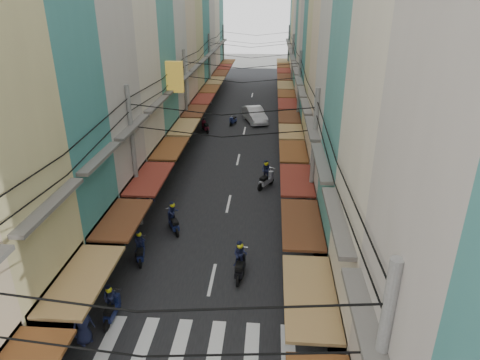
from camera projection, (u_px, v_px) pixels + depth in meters
The scene contains 15 objects.
ground at pixel (217, 256), 22.20m from camera, with size 160.00×160.00×0.00m, color slate.
road at pixel (243, 137), 40.45m from camera, with size 10.00×80.00×0.02m, color black.
sidewalk_left at pixel (175, 135), 40.88m from camera, with size 3.00×80.00×0.06m, color gray.
sidewalk_right at pixel (312, 138), 40.00m from camera, with size 3.00×80.00×0.06m, color gray.
crosswalk at pixel (198, 342), 16.71m from camera, with size 7.55×2.40×0.01m.
building_row_left at pixel (141, 31), 33.92m from camera, with size 7.80×67.67×23.70m.
building_row_right at pixel (343, 37), 32.89m from camera, with size 7.80×68.98×22.59m.
utility_poles at pixel (239, 76), 33.25m from camera, with size 10.20×66.13×8.20m.
white_car at pixel (255, 122), 45.20m from camera, with size 5.53×2.17×1.95m, color silver.
bicycle at pixel (349, 294), 19.43m from camera, with size 0.57×1.51×1.04m, color black.
moving_scooters at pixel (214, 202), 26.65m from camera, with size 8.03×30.81×2.00m.
parked_scooters at pixel (293, 309), 17.78m from camera, with size 13.27×13.86×1.01m.
pedestrians at pixel (147, 215), 24.06m from camera, with size 11.94×26.66×2.26m.
market_umbrella at pixel (366, 250), 19.11m from camera, with size 2.13×2.13×2.25m.
traffic_sign at pixel (323, 244), 19.01m from camera, with size 0.10×0.68×3.12m.
Camera 1 is at (2.57, -18.59, 12.55)m, focal length 32.00 mm.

